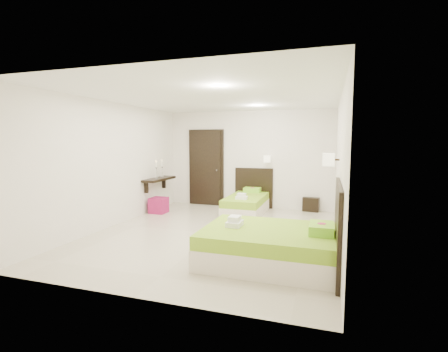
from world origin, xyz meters
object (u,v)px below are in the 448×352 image
(bed_single, at_px, (247,203))
(bed_double, at_px, (274,244))
(ottoman, at_px, (159,205))
(nightstand, at_px, (311,204))

(bed_single, xyz_separation_m, bed_double, (1.18, -3.14, 0.02))
(bed_double, height_order, ottoman, bed_double)
(nightstand, relative_size, ottoman, 1.05)
(bed_double, xyz_separation_m, nightstand, (0.34, 3.93, -0.10))
(bed_double, xyz_separation_m, ottoman, (-3.30, 2.50, -0.09))
(nightstand, xyz_separation_m, ottoman, (-3.64, -1.43, 0.01))
(bed_single, xyz_separation_m, ottoman, (-2.12, -0.65, -0.07))
(bed_double, distance_m, ottoman, 4.14)
(bed_single, bearing_deg, ottoman, -162.98)
(bed_double, relative_size, nightstand, 4.78)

